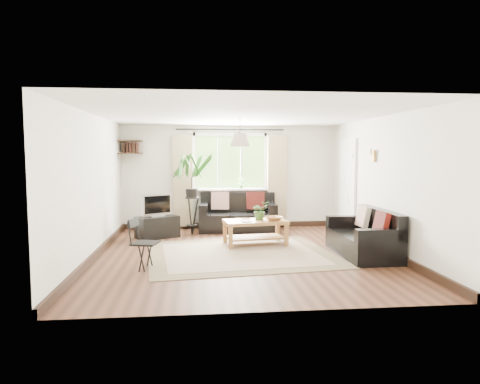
{
  "coord_description": "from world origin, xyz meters",
  "views": [
    {
      "loc": [
        -0.78,
        -7.27,
        1.74
      ],
      "look_at": [
        0.0,
        0.4,
        1.05
      ],
      "focal_mm": 32.0,
      "sensor_mm": 36.0,
      "label": 1
    }
  ],
  "objects": [
    {
      "name": "book_b",
      "position": [
        0.08,
        0.81,
        0.49
      ],
      "size": [
        0.19,
        0.24,
        0.02
      ],
      "primitive_type": "imported",
      "rotation": [
        0.0,
        0.0,
        -0.17
      ],
      "color": "brown",
      "rests_on": "coffee_table"
    },
    {
      "name": "wall_sconce",
      "position": [
        2.43,
        0.3,
        1.74
      ],
      "size": [
        0.12,
        0.12,
        0.28
      ],
      "primitive_type": null,
      "color": "beige",
      "rests_on": "wall_right"
    },
    {
      "name": "book_a",
      "position": [
        0.04,
        0.57,
        0.49
      ],
      "size": [
        0.2,
        0.26,
        0.02
      ],
      "primitive_type": "imported",
      "rotation": [
        0.0,
        0.0,
        0.1
      ],
      "color": "white",
      "rests_on": "coffee_table"
    },
    {
      "name": "pendant_lamp",
      "position": [
        0.0,
        0.4,
        2.05
      ],
      "size": [
        0.36,
        0.36,
        0.54
      ],
      "primitive_type": null,
      "color": "beige",
      "rests_on": "ceiling"
    },
    {
      "name": "tv",
      "position": [
        -1.6,
        1.64,
        0.69
      ],
      "size": [
        0.66,
        0.51,
        0.49
      ],
      "primitive_type": null,
      "rotation": [
        0.0,
        0.0,
        0.55
      ],
      "color": "#A5A5AA",
      "rests_on": "tv_stand"
    },
    {
      "name": "ceiling",
      "position": [
        0.0,
        0.0,
        2.4
      ],
      "size": [
        5.5,
        5.5,
        0.0
      ],
      "primitive_type": "plane",
      "rotation": [
        3.14,
        0.0,
        0.0
      ],
      "color": "white",
      "rests_on": "floor"
    },
    {
      "name": "rug",
      "position": [
        -0.03,
        -0.0,
        0.01
      ],
      "size": [
        3.42,
        3.03,
        0.02
      ],
      "primitive_type": "cube",
      "rotation": [
        0.0,
        0.0,
        0.11
      ],
      "color": "beige",
      "rests_on": "floor"
    },
    {
      "name": "floor",
      "position": [
        0.0,
        0.0,
        0.0
      ],
      "size": [
        5.5,
        5.5,
        0.0
      ],
      "primitive_type": "plane",
      "color": "black",
      "rests_on": "ground"
    },
    {
      "name": "sill_plant",
      "position": [
        0.25,
        2.63,
        1.06
      ],
      "size": [
        0.14,
        0.1,
        0.27
      ],
      "primitive_type": "imported",
      "color": "#2D6023",
      "rests_on": "window"
    },
    {
      "name": "wall_back",
      "position": [
        0.0,
        2.75,
        1.2
      ],
      "size": [
        5.0,
        0.02,
        2.4
      ],
      "primitive_type": "cube",
      "color": "silver",
      "rests_on": "floor"
    },
    {
      "name": "door",
      "position": [
        2.47,
        1.7,
        1.0
      ],
      "size": [
        0.06,
        0.96,
        2.06
      ],
      "primitive_type": "cube",
      "color": "silver",
      "rests_on": "wall_right"
    },
    {
      "name": "wall_left",
      "position": [
        -2.5,
        0.0,
        1.2
      ],
      "size": [
        0.02,
        5.5,
        2.4
      ],
      "primitive_type": "cube",
      "color": "silver",
      "rests_on": "floor"
    },
    {
      "name": "palm_stand",
      "position": [
        -0.89,
        1.96,
        0.88
      ],
      "size": [
        0.77,
        0.77,
        1.75
      ],
      "primitive_type": null,
      "rotation": [
        0.0,
        0.0,
        0.15
      ],
      "color": "black",
      "rests_on": "floor"
    },
    {
      "name": "wall_right",
      "position": [
        2.5,
        0.0,
        1.2
      ],
      "size": [
        0.02,
        5.5,
        2.4
      ],
      "primitive_type": "cube",
      "color": "silver",
      "rests_on": "floor"
    },
    {
      "name": "folding_chair",
      "position": [
        -1.56,
        -0.82,
        0.38
      ],
      "size": [
        0.49,
        0.49,
        0.77
      ],
      "primitive_type": null,
      "rotation": [
        0.0,
        0.0,
        1.31
      ],
      "color": "black",
      "rests_on": "floor"
    },
    {
      "name": "corner_shelf",
      "position": [
        -2.25,
        2.5,
        1.89
      ],
      "size": [
        0.5,
        0.5,
        0.34
      ],
      "primitive_type": null,
      "color": "black",
      "rests_on": "wall_back"
    },
    {
      "name": "window",
      "position": [
        0.0,
        2.71,
        1.55
      ],
      "size": [
        2.5,
        0.16,
        2.16
      ],
      "primitive_type": null,
      "color": "white",
      "rests_on": "wall_back"
    },
    {
      "name": "coffee_table",
      "position": [
        0.32,
        0.72,
        0.24
      ],
      "size": [
        1.24,
        0.78,
        0.48
      ],
      "primitive_type": null,
      "rotation": [
        0.0,
        0.0,
        0.12
      ],
      "color": "olive",
      "rests_on": "floor"
    },
    {
      "name": "bowl",
      "position": [
        0.67,
        0.65,
        0.52
      ],
      "size": [
        0.42,
        0.42,
        0.08
      ],
      "primitive_type": "imported",
      "rotation": [
        0.0,
        0.0,
        0.45
      ],
      "color": "#966233",
      "rests_on": "coffee_table"
    },
    {
      "name": "sofa_right",
      "position": [
        2.04,
        -0.31,
        0.38
      ],
      "size": [
        1.6,
        0.81,
        0.75
      ],
      "primitive_type": null,
      "rotation": [
        0.0,
        0.0,
        -1.56
      ],
      "color": "black",
      "rests_on": "floor"
    },
    {
      "name": "sofa_back",
      "position": [
        0.14,
        2.26,
        0.4
      ],
      "size": [
        1.78,
        0.99,
        0.81
      ],
      "primitive_type": null,
      "rotation": [
        0.0,
        0.0,
        -0.07
      ],
      "color": "black",
      "rests_on": "floor"
    },
    {
      "name": "tv_stand",
      "position": [
        -1.6,
        1.64,
        0.22
      ],
      "size": [
        0.95,
        0.83,
        0.45
      ],
      "primitive_type": "cube",
      "rotation": [
        0.0,
        0.0,
        0.55
      ],
      "color": "black",
      "rests_on": "floor"
    },
    {
      "name": "table_plant",
      "position": [
        0.42,
        0.78,
        0.66
      ],
      "size": [
        0.4,
        0.37,
        0.35
      ],
      "primitive_type": "imported",
      "rotation": [
        0.0,
        0.0,
        0.35
      ],
      "color": "#365C24",
      "rests_on": "coffee_table"
    },
    {
      "name": "wall_front",
      "position": [
        0.0,
        -2.75,
        1.2
      ],
      "size": [
        5.0,
        0.02,
        2.4
      ],
      "primitive_type": "cube",
      "color": "silver",
      "rests_on": "floor"
    }
  ]
}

